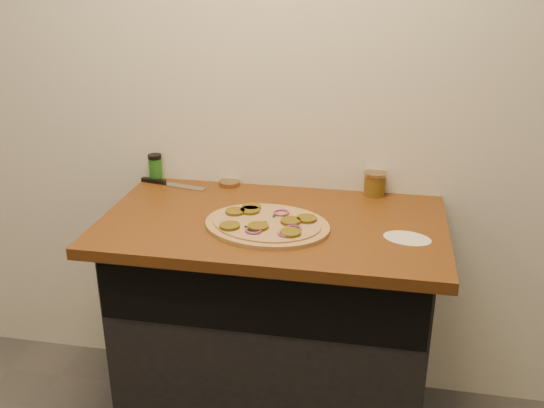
% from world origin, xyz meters
% --- Properties ---
extents(cabinet, '(1.10, 0.60, 0.86)m').
position_xyz_m(cabinet, '(0.00, 1.45, 0.43)').
color(cabinet, black).
rests_on(cabinet, ground).
extents(countertop, '(1.20, 0.70, 0.04)m').
position_xyz_m(countertop, '(0.00, 1.42, 0.88)').
color(countertop, brown).
rests_on(countertop, cabinet).
extents(pizza, '(0.49, 0.49, 0.03)m').
position_xyz_m(pizza, '(-0.01, 1.35, 0.91)').
color(pizza, tan).
rests_on(pizza, countertop).
extents(chefs_knife, '(0.29, 0.08, 0.02)m').
position_xyz_m(chefs_knife, '(-0.48, 1.68, 0.91)').
color(chefs_knife, '#B7BAC1').
rests_on(chefs_knife, countertop).
extents(mason_jar_lid, '(0.09, 0.09, 0.02)m').
position_xyz_m(mason_jar_lid, '(-0.23, 1.72, 0.91)').
color(mason_jar_lid, '#9A8059').
rests_on(mason_jar_lid, countertop).
extents(salsa_jar, '(0.08, 0.08, 0.09)m').
position_xyz_m(salsa_jar, '(0.34, 1.72, 0.95)').
color(salsa_jar, '#A02710').
rests_on(salsa_jar, countertop).
extents(spice_shaker, '(0.06, 0.06, 0.11)m').
position_xyz_m(spice_shaker, '(-0.54, 1.72, 0.96)').
color(spice_shaker, '#205C1D').
rests_on(spice_shaker, countertop).
extents(flour_spill, '(0.19, 0.19, 0.00)m').
position_xyz_m(flour_spill, '(0.46, 1.35, 0.90)').
color(flour_spill, silver).
rests_on(flour_spill, countertop).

